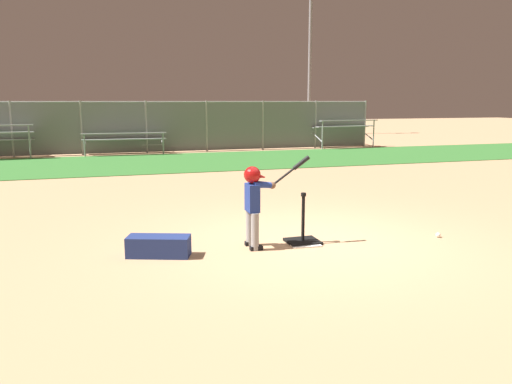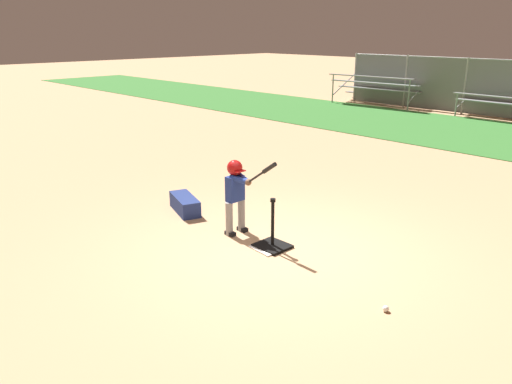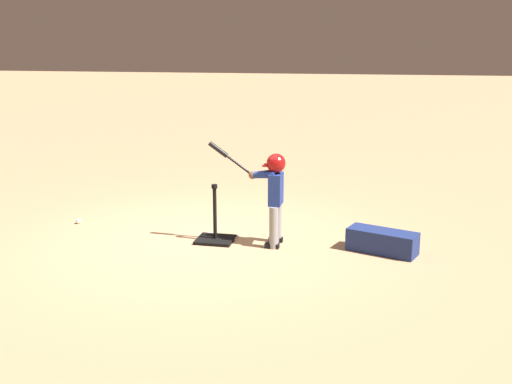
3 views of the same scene
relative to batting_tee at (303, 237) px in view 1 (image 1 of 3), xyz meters
name	(u,v)px [view 1 (image 1 of 3)]	position (x,y,z in m)	size (l,w,h in m)	color
ground_plane	(316,242)	(0.21, -0.01, -0.10)	(90.00, 90.00, 0.00)	tan
grass_outfield_strip	(192,161)	(0.21, 10.46, -0.09)	(56.00, 5.49, 0.02)	#33702D
backstop_fence	(177,125)	(0.21, 13.91, 0.99)	(17.32, 0.08, 2.08)	#9E9EA3
home_plate	(303,243)	(-0.01, -0.05, -0.09)	(0.44, 0.44, 0.02)	white
batting_tee	(303,237)	(0.00, 0.00, 0.00)	(0.47, 0.43, 0.76)	black
batter_child	(255,196)	(-0.75, -0.02, 0.66)	(0.99, 0.37, 1.31)	gray
baseball	(438,235)	(2.12, -0.34, -0.06)	(0.07, 0.07, 0.07)	white
bleachers_far_right	(124,143)	(-1.91, 13.92, 0.34)	(3.23, 1.94, 0.89)	#93969E
bleachers_left_center	(335,133)	(7.56, 14.36, 0.53)	(3.12, 2.81, 1.27)	#93969E
equipment_bag	(159,246)	(-2.12, -0.02, 0.04)	(0.84, 0.32, 0.28)	navy
field_light_pole	(310,33)	(9.82, 22.72, 6.09)	(1.76, 0.44, 9.62)	slate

